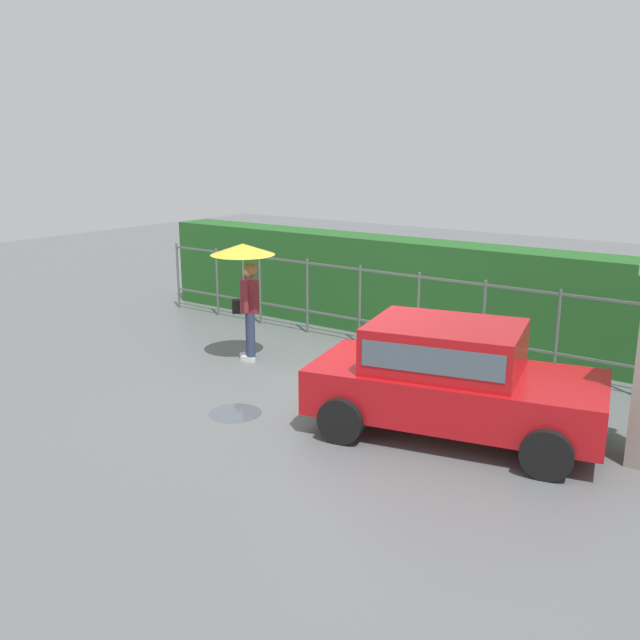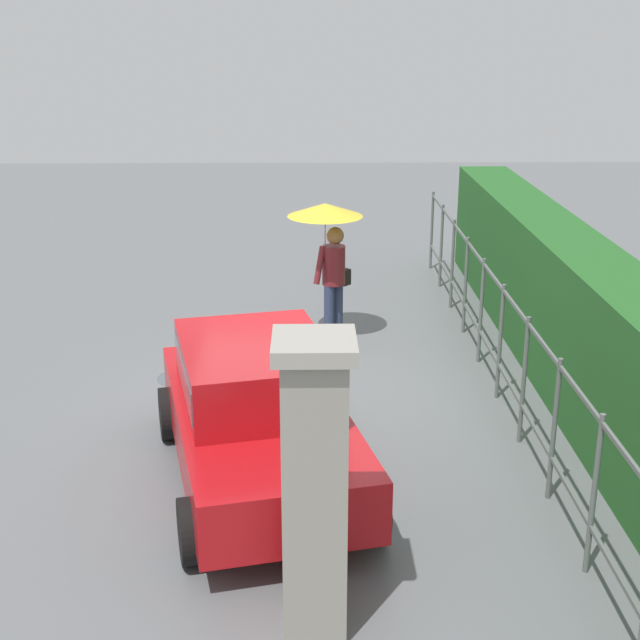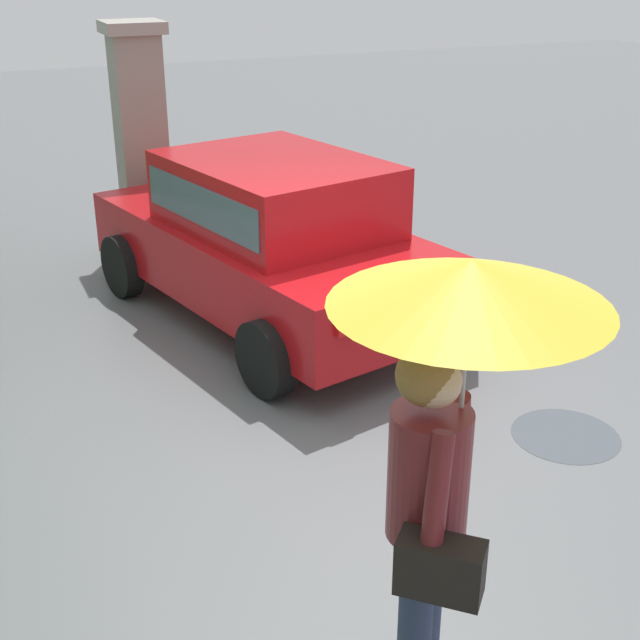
# 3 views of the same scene
# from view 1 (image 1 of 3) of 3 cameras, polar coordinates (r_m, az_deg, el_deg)

# --- Properties ---
(ground_plane) EXTENTS (40.00, 40.00, 0.00)m
(ground_plane) POSITION_cam_1_polar(r_m,az_deg,el_deg) (10.64, 2.20, -6.17)
(ground_plane) COLOR slate
(car) EXTENTS (3.97, 2.50, 1.48)m
(car) POSITION_cam_1_polar(r_m,az_deg,el_deg) (9.18, 10.64, -4.45)
(car) COLOR #B71116
(car) RESTS_ON ground
(pedestrian) EXTENTS (1.10, 1.10, 2.07)m
(pedestrian) POSITION_cam_1_polar(r_m,az_deg,el_deg) (11.99, -6.13, 3.91)
(pedestrian) COLOR #2D3856
(pedestrian) RESTS_ON ground
(fence_section) EXTENTS (12.44, 0.05, 1.50)m
(fence_section) POSITION_cam_1_polar(r_m,az_deg,el_deg) (12.57, 8.02, 0.86)
(fence_section) COLOR #59605B
(fence_section) RESTS_ON ground
(hedge_row) EXTENTS (13.39, 0.90, 1.90)m
(hedge_row) POSITION_cam_1_polar(r_m,az_deg,el_deg) (13.42, 10.08, 2.18)
(hedge_row) COLOR #235B23
(hedge_row) RESTS_ON ground
(puddle_near) EXTENTS (0.75, 0.75, 0.00)m
(puddle_near) POSITION_cam_1_polar(r_m,az_deg,el_deg) (10.03, -6.94, -7.55)
(puddle_near) COLOR #4C545B
(puddle_near) RESTS_ON ground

